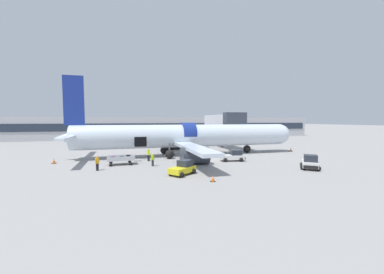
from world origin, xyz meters
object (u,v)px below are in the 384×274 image
Objects in this scene: airplane at (185,137)px; baggage_cart_loading at (122,160)px; ground_crew_loader_a at (153,159)px; ground_crew_loader_b at (97,163)px; baggage_tug_lead at (310,163)px; ground_crew_driver at (149,154)px; baggage_tug_rear at (233,156)px; baggage_tug_mid at (183,168)px.

airplane reaches higher than baggage_cart_loading.
ground_crew_loader_a is 0.96× the size of ground_crew_loader_b.
ground_crew_loader_a is at bearing 7.80° from ground_crew_loader_b.
ground_crew_driver is (-17.22, 10.46, 0.19)m from baggage_tug_lead.
ground_crew_loader_a is (-10.97, -0.57, 0.18)m from baggage_tug_rear.
baggage_cart_loading is (-20.72, 8.72, -0.12)m from baggage_tug_lead.
airplane is at bearing 34.27° from ground_crew_loader_b.
airplane is 18.10m from baggage_tug_lead.
baggage_tug_rear is at bearing -53.35° from airplane.
ground_crew_loader_a is (-17.08, 6.66, 0.11)m from baggage_tug_lead.
baggage_cart_loading is at bearing -150.77° from airplane.
baggage_tug_mid is 2.06× the size of ground_crew_loader_a.
baggage_tug_mid is (-14.57, 1.44, -0.09)m from baggage_tug_lead.
airplane reaches higher than ground_crew_loader_b.
ground_crew_driver reaches higher than baggage_cart_loading.
baggage_tug_lead reaches higher than ground_crew_loader_b.
airplane is 10.85× the size of baggage_tug_rear.
airplane is at bearing 51.39° from ground_crew_loader_a.
ground_crew_driver reaches higher than baggage_tug_mid.
ground_crew_loader_b reaches higher than baggage_tug_mid.
airplane is 9.70m from ground_crew_loader_a.
baggage_cart_loading is 3.87m from ground_crew_loader_b.
airplane is at bearing 74.97° from baggage_tug_mid.
baggage_tug_lead reaches higher than baggage_cart_loading.
airplane reaches higher than ground_crew_loader_a.
ground_crew_driver is (3.50, 1.74, 0.31)m from baggage_cart_loading.
ground_crew_loader_a is 6.25m from ground_crew_loader_b.
baggage_tug_lead is at bearing -51.49° from airplane.
airplane is at bearing 29.23° from baggage_cart_loading.
ground_crew_loader_a is at bearing -87.93° from ground_crew_driver.
baggage_tug_rear reaches higher than baggage_cart_loading.
baggage_tug_mid is at bearing -26.72° from ground_crew_loader_b.
ground_crew_loader_b is at bearing -145.73° from airplane.
baggage_tug_rear is 17.22m from ground_crew_loader_b.
baggage_tug_lead reaches higher than baggage_tug_rear.
airplane reaches higher than baggage_tug_mid.
baggage_tug_lead is at bearing -14.03° from ground_crew_loader_b.
ground_crew_loader_a reaches higher than baggage_tug_mid.
baggage_cart_loading is (-9.53, -5.33, -2.38)m from airplane.
ground_crew_loader_b reaches higher than ground_crew_loader_a.
baggage_cart_loading is at bearing 130.17° from baggage_tug_mid.
baggage_tug_mid is (-3.39, -12.62, -2.36)m from airplane.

